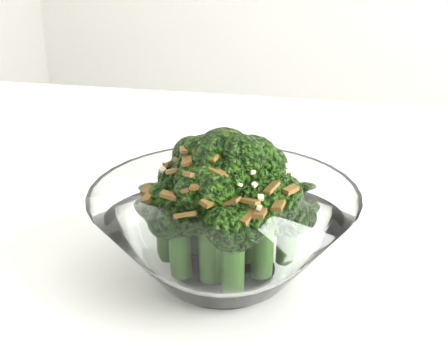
% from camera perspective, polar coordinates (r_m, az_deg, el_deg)
% --- Properties ---
extents(table, '(1.36, 1.07, 0.75)m').
position_cam_1_polar(table, '(0.67, -0.47, -7.33)').
color(table, white).
rests_on(table, ground).
extents(broccoli_dish, '(0.21, 0.21, 0.13)m').
position_cam_1_polar(broccoli_dish, '(0.49, -0.02, -4.08)').
color(broccoli_dish, white).
rests_on(broccoli_dish, table).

